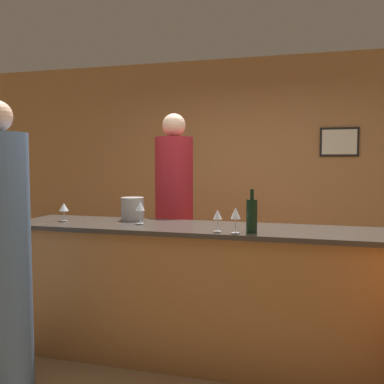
% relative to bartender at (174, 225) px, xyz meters
% --- Properties ---
extents(ground_plane, '(14.00, 14.00, 0.00)m').
position_rel_bartender_xyz_m(ground_plane, '(0.59, -0.74, -0.92)').
color(ground_plane, brown).
extents(back_wall, '(8.00, 0.08, 2.80)m').
position_rel_bartender_xyz_m(back_wall, '(0.59, 1.55, 0.48)').
color(back_wall, '#A37547').
rests_on(back_wall, ground_plane).
extents(bar_counter, '(3.28, 0.63, 1.04)m').
position_rel_bartender_xyz_m(bar_counter, '(0.59, -0.74, -0.40)').
color(bar_counter, '#996638').
rests_on(bar_counter, ground_plane).
extents(bartender, '(0.36, 0.36, 1.97)m').
position_rel_bartender_xyz_m(bartender, '(0.00, 0.00, 0.00)').
color(bartender, maroon).
rests_on(bartender, ground_plane).
extents(guest_0, '(0.38, 0.38, 1.91)m').
position_rel_bartender_xyz_m(guest_0, '(-0.70, -1.52, -0.03)').
color(guest_0, '#4C6B93').
rests_on(guest_0, ground_plane).
extents(wine_bottle_0, '(0.08, 0.08, 0.30)m').
position_rel_bartender_xyz_m(wine_bottle_0, '(0.86, -0.92, 0.24)').
color(wine_bottle_0, black).
rests_on(wine_bottle_0, bar_counter).
extents(ice_bucket, '(0.19, 0.19, 0.19)m').
position_rel_bartender_xyz_m(ice_bucket, '(-0.19, -0.54, 0.21)').
color(ice_bucket, '#9E9993').
rests_on(ice_bucket, bar_counter).
extents(wine_glass_0, '(0.07, 0.07, 0.18)m').
position_rel_bartender_xyz_m(wine_glass_0, '(-0.04, -0.74, 0.25)').
color(wine_glass_0, silver).
rests_on(wine_glass_0, bar_counter).
extents(wine_glass_1, '(0.06, 0.06, 0.15)m').
position_rel_bartender_xyz_m(wine_glass_1, '(0.62, -0.95, 0.23)').
color(wine_glass_1, silver).
rests_on(wine_glass_1, bar_counter).
extents(wine_glass_2, '(0.08, 0.08, 0.15)m').
position_rel_bartender_xyz_m(wine_glass_2, '(-0.70, -0.76, 0.23)').
color(wine_glass_2, silver).
rests_on(wine_glass_2, bar_counter).
extents(wine_glass_3, '(0.07, 0.07, 0.18)m').
position_rel_bartender_xyz_m(wine_glass_3, '(0.75, -0.97, 0.25)').
color(wine_glass_3, silver).
rests_on(wine_glass_3, bar_counter).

